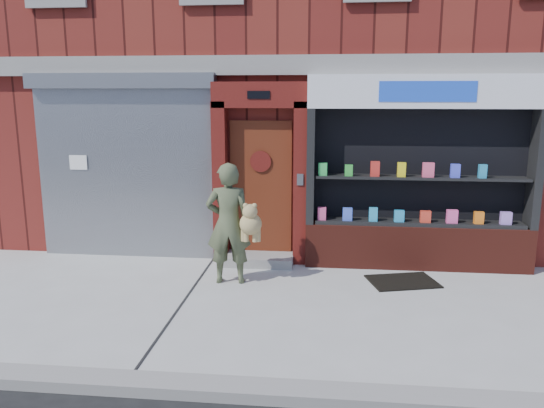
# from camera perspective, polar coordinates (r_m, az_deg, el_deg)

# --- Properties ---
(ground) EXTENTS (80.00, 80.00, 0.00)m
(ground) POSITION_cam_1_polar(r_m,az_deg,el_deg) (7.04, 2.99, -10.95)
(ground) COLOR #9E9E99
(ground) RESTS_ON ground
(curb) EXTENTS (60.00, 0.30, 0.12)m
(curb) POSITION_cam_1_polar(r_m,az_deg,el_deg) (5.09, 1.60, -19.66)
(curb) COLOR gray
(curb) RESTS_ON ground
(building) EXTENTS (12.00, 8.16, 8.00)m
(building) POSITION_cam_1_polar(r_m,az_deg,el_deg) (12.55, 4.76, 17.60)
(building) COLOR #5E1A15
(building) RESTS_ON ground
(shutter_bay) EXTENTS (3.10, 0.30, 3.04)m
(shutter_bay) POSITION_cam_1_polar(r_m,az_deg,el_deg) (9.10, -15.49, 5.05)
(shutter_bay) COLOR gray
(shutter_bay) RESTS_ON ground
(red_door_bay) EXTENTS (1.52, 0.58, 2.90)m
(red_door_bay) POSITION_cam_1_polar(r_m,az_deg,el_deg) (8.51, -1.28, 3.26)
(red_door_bay) COLOR #4D100D
(red_door_bay) RESTS_ON ground
(pharmacy_bay) EXTENTS (3.50, 0.41, 3.00)m
(pharmacy_bay) POSITION_cam_1_polar(r_m,az_deg,el_deg) (8.52, 15.59, 2.27)
(pharmacy_bay) COLOR #5A1E15
(pharmacy_bay) RESTS_ON ground
(woman) EXTENTS (0.84, 0.49, 1.77)m
(woman) POSITION_cam_1_polar(r_m,az_deg,el_deg) (7.64, -4.50, -2.09)
(woman) COLOR #4A5236
(woman) RESTS_ON ground
(doormat) EXTENTS (1.10, 0.90, 0.02)m
(doormat) POSITION_cam_1_polar(r_m,az_deg,el_deg) (8.10, 13.87, -8.09)
(doormat) COLOR black
(doormat) RESTS_ON ground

